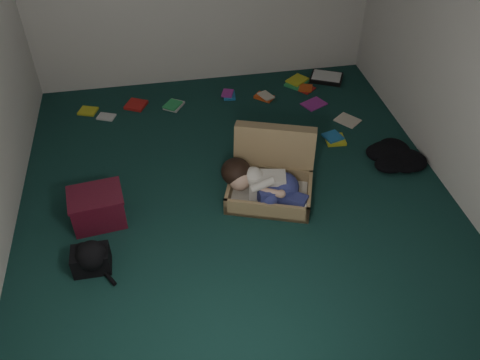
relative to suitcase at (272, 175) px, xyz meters
name	(u,v)px	position (x,y,z in m)	size (l,w,h in m)	color
floor	(237,198)	(-0.34, -0.08, -0.17)	(4.50, 4.50, 0.00)	#12342F
wall_front	(325,325)	(-0.34, -2.33, 1.13)	(4.50, 4.50, 0.00)	silver
wall_right	(475,53)	(1.66, -0.08, 1.13)	(4.50, 4.50, 0.00)	silver
suitcase	(272,175)	(0.00, 0.00, 0.00)	(0.97, 0.96, 0.56)	tan
person	(264,184)	(-0.11, -0.16, 0.04)	(0.76, 0.59, 0.35)	beige
maroon_bin	(98,208)	(-1.60, -0.15, -0.01)	(0.50, 0.42, 0.32)	#4D0F1E
backpack	(91,259)	(-1.64, -0.69, -0.06)	(0.37, 0.30, 0.22)	black
clothing_pile	(398,155)	(1.36, 0.16, -0.09)	(0.49, 0.40, 0.16)	black
paper_tray	(326,78)	(1.15, 1.87, -0.14)	(0.48, 0.43, 0.05)	black
book_scatter	(236,106)	(-0.08, 1.47, -0.16)	(3.10, 1.45, 0.02)	gold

